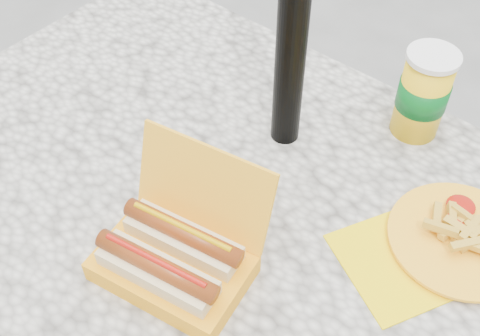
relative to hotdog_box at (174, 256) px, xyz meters
The scene contains 4 objects.
picnic_table 0.23m from the hotdog_box, 105.76° to the left, with size 1.20×0.80×0.75m.
hotdog_box is the anchor object (origin of this frame).
fries_plate 0.43m from the hotdog_box, 46.27° to the left, with size 0.28×0.31×0.04m.
soda_cup 0.51m from the hotdog_box, 76.06° to the left, with size 0.09×0.09×0.17m.
Camera 1 is at (0.43, -0.49, 1.51)m, focal length 45.00 mm.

